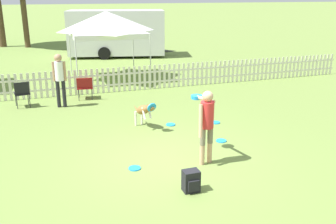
% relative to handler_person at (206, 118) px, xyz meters
% --- Properties ---
extents(ground_plane, '(240.00, 240.00, 0.00)m').
position_rel_handler_person_xyz_m(ground_plane, '(-0.70, 0.37, -1.00)').
color(ground_plane, olive).
extents(handler_person, '(0.46, 1.04, 1.59)m').
position_rel_handler_person_xyz_m(handler_person, '(0.00, 0.00, 0.00)').
color(handler_person, tan).
rests_on(handler_person, ground_plane).
extents(leaping_dog, '(0.46, 1.06, 0.80)m').
position_rel_handler_person_xyz_m(leaping_dog, '(-0.66, 2.46, -0.49)').
color(leaping_dog, olive).
rests_on(leaping_dog, ground_plane).
extents(frisbee_near_handler, '(0.25, 0.25, 0.02)m').
position_rel_handler_person_xyz_m(frisbee_near_handler, '(0.08, 2.47, -0.98)').
color(frisbee_near_handler, '#1E8CD8').
rests_on(frisbee_near_handler, ground_plane).
extents(frisbee_near_dog, '(0.25, 0.25, 0.02)m').
position_rel_handler_person_xyz_m(frisbee_near_dog, '(0.87, 0.96, -0.98)').
color(frisbee_near_dog, '#1E8CD8').
rests_on(frisbee_near_dog, ground_plane).
extents(frisbee_midfield, '(0.25, 0.25, 0.02)m').
position_rel_handler_person_xyz_m(frisbee_midfield, '(1.33, 2.23, -0.98)').
color(frisbee_midfield, '#1E8CD8').
rests_on(frisbee_midfield, ground_plane).
extents(frisbee_far_scatter, '(0.25, 0.25, 0.02)m').
position_rel_handler_person_xyz_m(frisbee_far_scatter, '(-1.50, 0.18, -0.98)').
color(frisbee_far_scatter, '#1E8CD8').
rests_on(frisbee_far_scatter, ground_plane).
extents(backpack_on_grass, '(0.30, 0.27, 0.41)m').
position_rel_handler_person_xyz_m(backpack_on_grass, '(-0.74, -1.04, -0.80)').
color(backpack_on_grass, black).
rests_on(backpack_on_grass, ground_plane).
extents(picket_fence, '(19.64, 0.04, 0.90)m').
position_rel_handler_person_xyz_m(picket_fence, '(-0.70, 6.54, -0.54)').
color(picket_fence, silver).
rests_on(picket_fence, ground_plane).
extents(folding_chair_blue_left, '(0.58, 0.59, 0.78)m').
position_rel_handler_person_xyz_m(folding_chair_blue_left, '(-1.81, 5.86, -0.53)').
color(folding_chair_blue_left, '#333338').
rests_on(folding_chair_blue_left, ground_plane).
extents(folding_chair_center, '(0.51, 0.53, 0.84)m').
position_rel_handler_person_xyz_m(folding_chair_center, '(-3.79, 5.56, -0.49)').
color(folding_chair_center, '#333338').
rests_on(folding_chair_center, ground_plane).
extents(canopy_tent_main, '(2.88, 2.88, 2.78)m').
position_rel_handler_person_xyz_m(canopy_tent_main, '(-0.48, 8.75, 1.28)').
color(canopy_tent_main, silver).
rests_on(canopy_tent_main, ground_plane).
extents(spectator_standing, '(0.41, 0.27, 1.69)m').
position_rel_handler_person_xyz_m(spectator_standing, '(-2.63, 5.20, 0.03)').
color(spectator_standing, black).
rests_on(spectator_standing, ground_plane).
extents(equipment_trailer, '(6.16, 3.35, 2.55)m').
position_rel_handler_person_xyz_m(equipment_trailer, '(1.04, 14.50, 0.35)').
color(equipment_trailer, silver).
rests_on(equipment_trailer, ground_plane).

